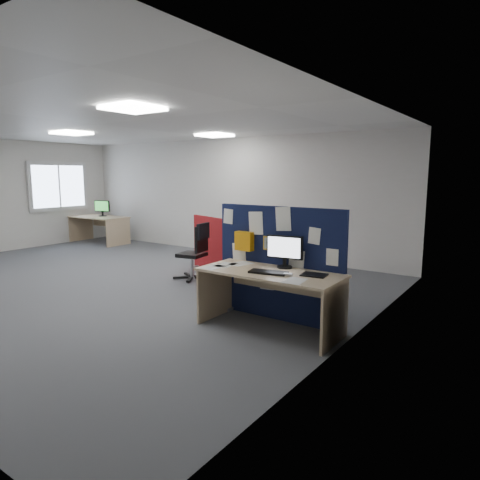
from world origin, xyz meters
The scene contains 17 objects.
floor centered at (0.00, 0.00, 0.00)m, with size 9.00×9.00×0.00m, color #575A5F.
ceiling centered at (0.00, 0.00, 2.70)m, with size 9.00×7.00×0.02m, color white.
wall_back centered at (0.00, 3.50, 1.35)m, with size 9.00×0.02×2.70m, color silver.
wall_right centered at (4.50, 0.00, 1.35)m, with size 0.02×7.00×2.70m, color silver.
window centered at (-4.44, 2.00, 1.55)m, with size 0.06×1.70×1.30m.
ceiling_lights centered at (0.33, 0.67, 2.67)m, with size 4.10×4.10×0.04m.
navy_divider centered at (3.46, 0.03, 0.75)m, with size 1.79×0.30×1.48m.
main_desk centered at (3.58, -0.32, 0.56)m, with size 1.74×0.77×0.73m.
monitor_main centered at (3.63, -0.09, 0.96)m, with size 0.46×0.19×0.40m.
keyboard centered at (3.62, -0.46, 0.74)m, with size 0.45×0.18×0.03m, color black.
mouse centered at (3.87, -0.44, 0.74)m, with size 0.10×0.06×0.03m, color #ABAAB0.
paper_tray centered at (4.10, -0.25, 0.74)m, with size 0.28×0.22×0.01m, color black.
red_divider centered at (1.12, 1.66, 0.52)m, with size 1.36×0.51×1.06m.
second_desk centered at (-3.68, 2.68, 0.56)m, with size 1.68×0.84×0.73m.
monitor_second centered at (-3.64, 2.75, 0.97)m, with size 0.47×0.22×0.43m.
office_chair centered at (1.23, 1.03, 0.57)m, with size 0.66×0.66×1.01m.
desk_papers centered at (3.22, -0.44, 0.73)m, with size 1.40×0.72×0.00m.
Camera 1 is at (6.15, -4.66, 1.89)m, focal length 32.00 mm.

